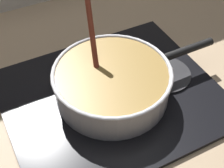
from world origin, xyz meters
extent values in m
cube|color=black|center=(0.06, 0.23, 0.01)|extent=(0.56, 0.48, 0.01)
torus|color=#592D0C|center=(0.06, 0.23, 0.02)|extent=(0.20, 0.20, 0.01)
cylinder|color=#262628|center=(0.22, 0.23, 0.01)|extent=(0.15, 0.15, 0.01)
cylinder|color=silver|center=(0.06, 0.23, 0.05)|extent=(0.30, 0.30, 0.08)
cylinder|color=olive|center=(0.06, 0.23, 0.06)|extent=(0.28, 0.28, 0.08)
torus|color=silver|center=(0.06, 0.23, 0.10)|extent=(0.31, 0.31, 0.01)
cylinder|color=black|center=(0.29, 0.23, 0.08)|extent=(0.17, 0.02, 0.02)
cylinder|color=#EDD88C|center=(0.11, 0.24, 0.09)|extent=(0.03, 0.03, 0.01)
cylinder|color=#E5CC7A|center=(0.02, 0.23, 0.09)|extent=(0.04, 0.04, 0.01)
cylinder|color=beige|center=(0.09, 0.15, 0.09)|extent=(0.04, 0.04, 0.01)
cylinder|color=beige|center=(0.15, 0.23, 0.09)|extent=(0.03, 0.03, 0.01)
cylinder|color=#E5CC7A|center=(-0.05, 0.25, 0.09)|extent=(0.03, 0.03, 0.01)
cylinder|color=#E5CC7A|center=(0.06, 0.25, 0.09)|extent=(0.03, 0.03, 0.01)
cylinder|color=beige|center=(0.04, 0.28, 0.09)|extent=(0.03, 0.03, 0.01)
cylinder|color=beige|center=(0.06, 0.34, 0.09)|extent=(0.04, 0.04, 0.01)
cylinder|color=maroon|center=(0.05, 0.33, 0.19)|extent=(0.05, 0.16, 0.23)
cube|color=brown|center=(0.03, 0.26, 0.08)|extent=(0.04, 0.05, 0.01)
camera|label=1|loc=(-0.21, -0.28, 0.65)|focal=51.99mm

